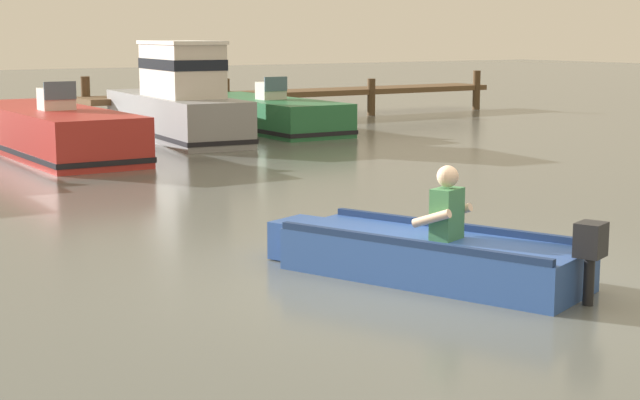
{
  "coord_description": "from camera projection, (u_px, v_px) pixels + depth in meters",
  "views": [
    {
      "loc": [
        -6.25,
        -7.59,
        2.5
      ],
      "look_at": [
        0.07,
        2.12,
        0.55
      ],
      "focal_mm": 56.11,
      "sensor_mm": 36.0,
      "label": 1
    }
  ],
  "objects": [
    {
      "name": "moored_boat_grey",
      "position": [
        177.0,
        103.0,
        23.5
      ],
      "size": [
        2.23,
        6.3,
        2.3
      ],
      "color": "gray",
      "rests_on": "ground"
    },
    {
      "name": "moored_boat_red",
      "position": [
        50.0,
        132.0,
        20.6
      ],
      "size": [
        1.96,
        6.55,
        1.53
      ],
      "color": "#B72D28",
      "rests_on": "ground"
    },
    {
      "name": "rowboat_with_person",
      "position": [
        427.0,
        255.0,
        10.22
      ],
      "size": [
        2.13,
        3.62,
        1.19
      ],
      "color": "#2D519E",
      "rests_on": "ground"
    },
    {
      "name": "wooden_dock",
      "position": [
        300.0,
        93.0,
        29.61
      ],
      "size": [
        13.46,
        1.64,
        1.33
      ],
      "color": "brown",
      "rests_on": "ground"
    },
    {
      "name": "ground_plane",
      "position": [
        429.0,
        284.0,
        10.05
      ],
      "size": [
        120.0,
        120.0,
        0.0
      ],
      "primitive_type": "plane",
      "color": "slate"
    },
    {
      "name": "moored_boat_green",
      "position": [
        263.0,
        115.0,
        25.77
      ],
      "size": [
        2.0,
        6.1,
        1.39
      ],
      "color": "#287042",
      "rests_on": "ground"
    }
  ]
}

